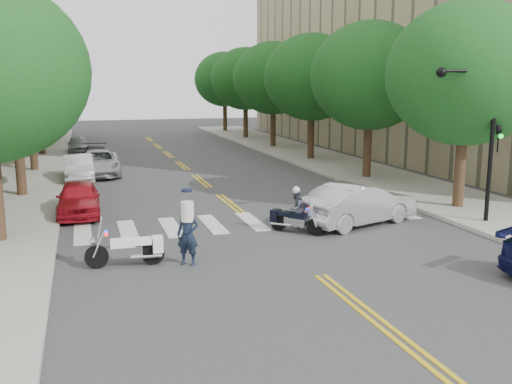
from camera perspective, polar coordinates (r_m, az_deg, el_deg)
name	(u,v)px	position (r m, az deg, el deg)	size (l,w,h in m)	color
ground	(320,276)	(15.88, 6.43, -8.31)	(140.00, 140.00, 0.00)	#38383A
sidewalk_left	(22,171)	(36.26, -22.34, 1.93)	(5.00, 60.00, 0.15)	#9E9991
sidewalk_right	(320,159)	(39.31, 6.42, 3.31)	(5.00, 60.00, 0.15)	#9E9991
building_right	(494,9)	(51.38, 22.67, 16.55)	(26.00, 44.00, 22.00)	tan
tree_l_1	(13,75)	(27.87, -23.14, 10.75)	(6.40, 6.40, 8.45)	#382316
tree_l_2	(28,76)	(35.84, -21.85, 10.67)	(6.40, 6.40, 8.45)	#382316
tree_l_3	(37,78)	(43.82, -21.03, 10.63)	(6.40, 6.40, 8.45)	#382316
tree_l_4	(44,78)	(51.81, -20.46, 10.59)	(6.40, 6.40, 8.45)	#382316
tree_l_5	(48,79)	(59.80, -20.04, 10.57)	(6.40, 6.40, 8.45)	#382316
tree_r_0	(466,74)	(24.70, 20.30, 11.03)	(6.40, 6.40, 8.45)	#382316
tree_r_1	(370,76)	(31.46, 11.34, 11.31)	(6.40, 6.40, 8.45)	#382316
tree_r_2	(312,77)	(38.70, 5.62, 11.34)	(6.40, 6.40, 8.45)	#382316
tree_r_3	(273,78)	(46.19, 1.73, 11.30)	(6.40, 6.40, 8.45)	#382316
tree_r_4	(245,79)	(53.83, -1.06, 11.25)	(6.40, 6.40, 8.45)	#382316
tree_r_5	(225,79)	(61.55, -3.15, 11.18)	(6.40, 6.40, 8.45)	#382316
traffic_signal_pole	(482,125)	(22.11, 21.66, 6.28)	(2.82, 0.42, 6.00)	black
motorcycle_police	(295,212)	(20.08, 3.88, -2.00)	(1.56, 1.63, 1.65)	black
motorcycle_parked	(132,249)	(16.86, -12.30, -5.55)	(2.26, 0.56, 1.45)	black
officer_standing	(188,235)	(16.55, -6.83, -4.26)	(0.66, 0.43, 1.80)	#151F30
convertible	(358,204)	(21.47, 10.20, -1.17)	(1.66, 4.76, 1.57)	#B5B5B7
parked_car_a	(78,198)	(23.67, -17.33, -0.61)	(1.63, 4.05, 1.38)	#AA121E
parked_car_b	(78,168)	(32.05, -17.34, 2.30)	(1.47, 4.22, 1.39)	silver
parked_car_c	(99,163)	(33.66, -15.47, 2.81)	(2.36, 5.11, 1.42)	#929399
parked_car_d	(96,155)	(38.52, -15.70, 3.61)	(1.69, 4.15, 1.21)	black
parked_car_e	(78,145)	(44.57, -17.34, 4.53)	(1.55, 3.86, 1.32)	#97979C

